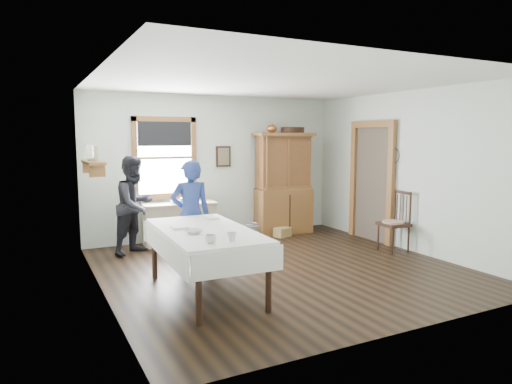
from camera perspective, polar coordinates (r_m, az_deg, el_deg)
room at (r=6.60m, az=3.05°, el=1.87°), size 5.01×5.01×2.70m
window at (r=8.48m, az=-11.32°, el=4.78°), size 1.18×0.07×1.48m
doorway at (r=8.74m, az=14.29°, el=1.67°), size 0.09×1.14×2.22m
wall_shelf at (r=7.30m, az=-19.74°, el=3.71°), size 0.24×1.00×0.44m
framed_picture at (r=8.85m, az=-4.09°, el=4.45°), size 0.30×0.04×0.40m
rug_beater at (r=8.30m, az=16.88°, el=5.18°), size 0.01×0.27×0.27m
work_counter at (r=8.38m, az=-9.53°, el=-3.87°), size 1.35×0.60×0.75m
china_hutch at (r=9.13m, az=3.47°, el=1.08°), size 1.22×0.65×2.00m
dining_table at (r=5.71m, az=-6.36°, el=-8.61°), size 1.14×2.07×0.81m
spindle_chair at (r=8.05m, az=16.84°, el=-3.52°), size 0.50×0.50×1.02m
pail at (r=8.47m, az=-0.52°, el=-5.22°), size 0.30×0.30×0.30m
wicker_basket at (r=8.90m, az=3.31°, el=-5.02°), size 0.35×0.29×0.18m
woman_blue at (r=6.76m, az=-8.16°, el=-3.30°), size 0.58×0.42×1.48m
figure_dark at (r=7.78m, az=-14.87°, el=-2.03°), size 0.92×0.89×1.50m
table_cup_a at (r=4.86m, az=-5.71°, el=-5.86°), size 0.12×0.12×0.09m
table_cup_b at (r=4.95m, az=-3.03°, el=-5.58°), size 0.11×0.11×0.09m
table_bowl at (r=5.37m, az=-7.78°, el=-4.89°), size 0.27×0.27×0.05m
counter_book at (r=8.33m, az=-8.78°, el=-1.23°), size 0.25×0.26×0.02m
counter_bowl at (r=8.23m, az=-10.00°, el=-1.21°), size 0.26×0.26×0.06m
shelf_bowl at (r=7.31m, az=-19.76°, el=3.91°), size 0.22×0.22×0.05m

